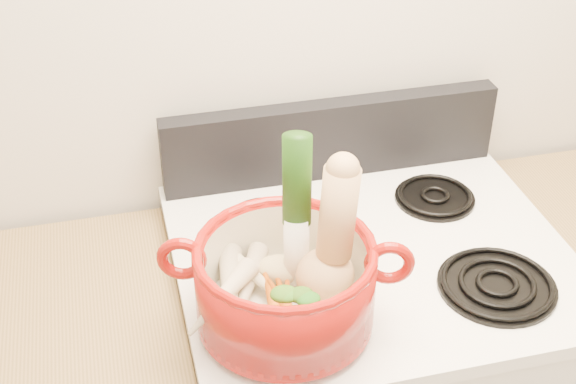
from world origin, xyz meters
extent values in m
cube|color=silver|center=(0.00, 1.75, 1.30)|extent=(3.50, 0.02, 2.60)
cube|color=white|center=(0.00, 1.40, 0.93)|extent=(0.78, 0.67, 0.03)
cube|color=black|center=(0.00, 1.70, 1.04)|extent=(0.76, 0.05, 0.18)
cylinder|color=black|center=(-0.19, 1.24, 0.96)|extent=(0.22, 0.22, 0.02)
cylinder|color=black|center=(0.19, 1.24, 0.96)|extent=(0.22, 0.22, 0.02)
cylinder|color=black|center=(-0.19, 1.54, 0.96)|extent=(0.17, 0.17, 0.02)
cylinder|color=black|center=(0.19, 1.54, 0.96)|extent=(0.17, 0.17, 0.02)
cylinder|color=#960F0A|center=(-0.22, 1.24, 1.04)|extent=(0.38, 0.38, 0.15)
torus|color=#960F0A|center=(-0.39, 1.29, 1.10)|extent=(0.09, 0.04, 0.09)
torus|color=#960F0A|center=(-0.05, 1.19, 1.10)|extent=(0.09, 0.04, 0.09)
cylinder|color=white|center=(-0.19, 1.29, 1.16)|extent=(0.06, 0.06, 0.32)
ellipsoid|color=tan|center=(-0.21, 1.30, 1.02)|extent=(0.10, 0.09, 0.05)
cone|color=beige|center=(-0.28, 1.27, 1.02)|extent=(0.12, 0.20, 0.06)
cone|color=beige|center=(-0.31, 1.25, 1.03)|extent=(0.08, 0.22, 0.06)
cone|color=beige|center=(-0.27, 1.30, 1.04)|extent=(0.13, 0.18, 0.06)
cone|color=beige|center=(-0.33, 1.24, 1.04)|extent=(0.16, 0.15, 0.05)
cone|color=#D6620A|center=(-0.22, 1.20, 1.02)|extent=(0.03, 0.16, 0.04)
cone|color=#C75209|center=(-0.25, 1.21, 1.02)|extent=(0.04, 0.16, 0.05)
cone|color=#C15109|center=(-0.23, 1.19, 1.03)|extent=(0.06, 0.16, 0.04)
cone|color=#DE4C0B|center=(-0.23, 1.19, 1.03)|extent=(0.06, 0.13, 0.04)
camera|label=1|loc=(-0.47, 0.22, 1.95)|focal=50.00mm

